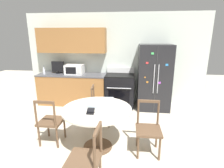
% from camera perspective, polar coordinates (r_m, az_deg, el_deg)
% --- Properties ---
extents(ground_plane, '(14.00, 14.00, 0.00)m').
position_cam_1_polar(ground_plane, '(3.21, -3.94, -22.27)').
color(ground_plane, beige).
extents(back_wall, '(5.20, 0.44, 2.60)m').
position_cam_1_polar(back_wall, '(5.18, -2.43, 9.55)').
color(back_wall, silver).
rests_on(back_wall, ground_plane).
extents(kitchen_counter, '(1.98, 0.64, 0.90)m').
position_cam_1_polar(kitchen_counter, '(5.30, -12.65, -1.55)').
color(kitchen_counter, '#936033').
rests_on(kitchen_counter, ground_plane).
extents(refrigerator, '(0.86, 0.76, 1.76)m').
position_cam_1_polar(refrigerator, '(4.87, 13.56, 2.11)').
color(refrigerator, black).
rests_on(refrigerator, ground_plane).
extents(oven_range, '(0.79, 0.68, 1.08)m').
position_cam_1_polar(oven_range, '(5.00, 2.55, -2.01)').
color(oven_range, black).
rests_on(oven_range, ground_plane).
extents(microwave, '(0.51, 0.39, 0.27)m').
position_cam_1_polar(microwave, '(5.16, -12.11, 4.72)').
color(microwave, white).
rests_on(microwave, kitchen_counter).
extents(countertop_tv, '(0.36, 0.16, 0.35)m').
position_cam_1_polar(countertop_tv, '(5.37, -17.24, 5.34)').
color(countertop_tv, black).
rests_on(countertop_tv, kitchen_counter).
extents(counter_bottle, '(0.07, 0.07, 0.24)m').
position_cam_1_polar(counter_bottle, '(5.38, -21.31, 3.93)').
color(counter_bottle, silver).
rests_on(counter_bottle, kitchen_counter).
extents(dining_table, '(1.20, 1.20, 0.76)m').
position_cam_1_polar(dining_table, '(3.10, -4.89, -10.44)').
color(dining_table, beige).
rests_on(dining_table, ground_plane).
extents(dining_chair_far, '(0.46, 0.46, 0.90)m').
position_cam_1_polar(dining_chair_far, '(3.98, -3.90, -7.19)').
color(dining_chair_far, brown).
rests_on(dining_chair_far, ground_plane).
extents(dining_chair_left, '(0.43, 0.43, 0.90)m').
position_cam_1_polar(dining_chair_left, '(3.48, -19.43, -11.54)').
color(dining_chair_left, brown).
rests_on(dining_chair_left, ground_plane).
extents(dining_chair_right, '(0.42, 0.42, 0.90)m').
position_cam_1_polar(dining_chair_right, '(3.12, 11.76, -14.25)').
color(dining_chair_right, brown).
rests_on(dining_chair_right, ground_plane).
extents(dining_chair_near, '(0.43, 0.43, 0.90)m').
position_cam_1_polar(dining_chair_near, '(2.45, -8.46, -23.22)').
color(dining_chair_near, brown).
rests_on(dining_chair_near, ground_plane).
extents(candle_glass, '(0.09, 0.09, 0.08)m').
position_cam_1_polar(candle_glass, '(3.14, -0.48, -6.36)').
color(candle_glass, silver).
rests_on(candle_glass, dining_table).
extents(folded_napkin, '(0.20, 0.06, 0.05)m').
position_cam_1_polar(folded_napkin, '(3.08, -6.62, -7.10)').
color(folded_napkin, '#A3BCDB').
rests_on(folded_napkin, dining_table).
extents(wallet, '(0.12, 0.13, 0.07)m').
position_cam_1_polar(wallet, '(2.86, -7.00, -8.94)').
color(wallet, black).
rests_on(wallet, dining_table).
extents(mail_stack, '(0.26, 0.33, 0.02)m').
position_cam_1_polar(mail_stack, '(3.36, -1.47, -5.31)').
color(mail_stack, white).
rests_on(mail_stack, dining_table).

